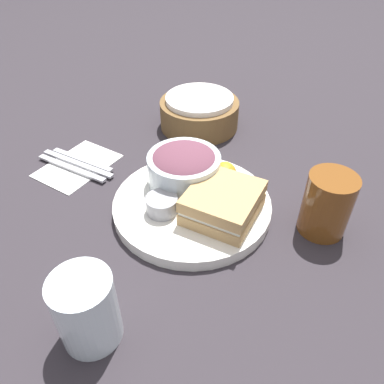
# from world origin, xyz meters

# --- Properties ---
(ground_plane) EXTENTS (4.00, 4.00, 0.00)m
(ground_plane) POSITION_xyz_m (0.00, 0.00, 0.00)
(ground_plane) COLOR #2D282D
(plate) EXTENTS (0.28, 0.28, 0.02)m
(plate) POSITION_xyz_m (0.00, 0.00, 0.01)
(plate) COLOR white
(plate) RESTS_ON ground_plane
(sandwich) EXTENTS (0.12, 0.13, 0.05)m
(sandwich) POSITION_xyz_m (0.06, 0.00, 0.05)
(sandwich) COLOR tan
(sandwich) RESTS_ON plate
(salad_bowl) EXTENTS (0.13, 0.13, 0.07)m
(salad_bowl) POSITION_xyz_m (-0.04, 0.03, 0.06)
(salad_bowl) COLOR silver
(salad_bowl) RESTS_ON plate
(dressing_cup) EXTENTS (0.05, 0.05, 0.03)m
(dressing_cup) POSITION_xyz_m (-0.03, -0.05, 0.04)
(dressing_cup) COLOR #99999E
(dressing_cup) RESTS_ON plate
(orange_wedge) EXTENTS (0.04, 0.04, 0.04)m
(orange_wedge) POSITION_xyz_m (0.02, 0.08, 0.04)
(orange_wedge) COLOR orange
(orange_wedge) RESTS_ON plate
(drink_glass) EXTENTS (0.08, 0.08, 0.11)m
(drink_glass) POSITION_xyz_m (0.21, 0.08, 0.05)
(drink_glass) COLOR brown
(drink_glass) RESTS_ON ground_plane
(bread_basket) EXTENTS (0.18, 0.18, 0.08)m
(bread_basket) POSITION_xyz_m (-0.15, 0.26, 0.04)
(bread_basket) COLOR brown
(bread_basket) RESTS_ON ground_plane
(napkin) EXTENTS (0.11, 0.16, 0.00)m
(napkin) POSITION_xyz_m (-0.27, -0.01, 0.00)
(napkin) COLOR white
(napkin) RESTS_ON ground_plane
(fork) EXTENTS (0.17, 0.02, 0.01)m
(fork) POSITION_xyz_m (-0.27, -0.03, 0.01)
(fork) COLOR #B2B2B7
(fork) RESTS_ON napkin
(knife) EXTENTS (0.18, 0.02, 0.01)m
(knife) POSITION_xyz_m (-0.27, -0.01, 0.01)
(knife) COLOR #B2B2B7
(knife) RESTS_ON napkin
(spoon) EXTENTS (0.16, 0.02, 0.01)m
(spoon) POSITION_xyz_m (-0.27, 0.00, 0.01)
(spoon) COLOR #B2B2B7
(spoon) RESTS_ON napkin
(water_glass) EXTENTS (0.08, 0.08, 0.11)m
(water_glass) POSITION_xyz_m (0.02, -0.27, 0.05)
(water_glass) COLOR silver
(water_glass) RESTS_ON ground_plane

